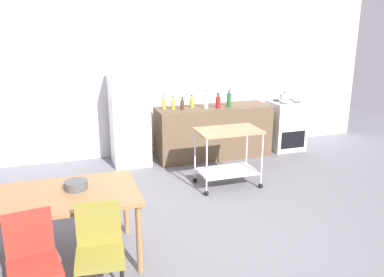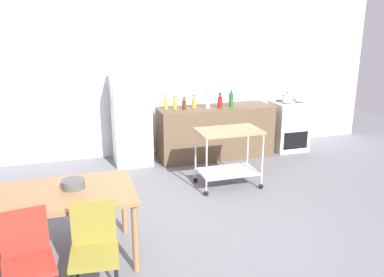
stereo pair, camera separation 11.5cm
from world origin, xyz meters
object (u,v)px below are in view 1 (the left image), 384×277
at_px(dining_table, 60,202).
at_px(chair_olive, 100,248).
at_px(bottle_sparkling_water, 173,104).
at_px(fruit_bowl, 76,185).
at_px(bottle_hot_sauce, 218,102).
at_px(bottle_soda, 164,104).
at_px(refrigerator, 130,119).
at_px(bottle_olive_oil, 192,103).
at_px(bottle_wine, 206,101).
at_px(kettle, 284,97).
at_px(stove_oven, 285,125).
at_px(kitchen_cart, 228,148).
at_px(bottle_vinegar, 229,99).
at_px(bottle_soy_sauce, 182,104).
at_px(chair_red, 33,259).

xyz_separation_m(dining_table, chair_olive, (0.30, -0.71, -0.15)).
relative_size(bottle_sparkling_water, fruit_bowl, 1.01).
distance_m(bottle_hot_sauce, fruit_bowl, 3.50).
bearing_deg(chair_olive, bottle_soda, 72.90).
height_order(refrigerator, bottle_olive_oil, refrigerator).
relative_size(chair_olive, bottle_wine, 2.94).
height_order(bottle_olive_oil, kettle, bottle_olive_oil).
bearing_deg(bottle_sparkling_water, stove_oven, 0.28).
relative_size(stove_oven, bottle_hot_sauce, 3.54).
relative_size(refrigerator, bottle_wine, 5.12).
bearing_deg(chair_olive, bottle_sparkling_water, 70.52).
bearing_deg(chair_olive, stove_oven, 47.63).
relative_size(kitchen_cart, bottle_vinegar, 3.19).
bearing_deg(bottle_hot_sauce, dining_table, -136.26).
distance_m(bottle_soy_sauce, bottle_olive_oil, 0.20).
bearing_deg(bottle_vinegar, bottle_soy_sauce, 177.52).
bearing_deg(chair_red, kettle, 28.75).
xyz_separation_m(dining_table, bottle_olive_oil, (2.22, 2.67, 0.32)).
bearing_deg(bottle_vinegar, bottle_olive_oil, 170.92).
bearing_deg(bottle_hot_sauce, refrigerator, 172.51).
distance_m(chair_olive, bottle_olive_oil, 3.92).
bearing_deg(fruit_bowl, bottle_sparkling_water, 56.20).
relative_size(dining_table, bottle_soy_sauce, 6.98).
relative_size(bottle_soy_sauce, kettle, 0.90).
bearing_deg(bottle_olive_oil, chair_red, -126.08).
bearing_deg(chair_red, stove_oven, 28.79).
relative_size(kitchen_cart, bottle_soy_sauce, 4.24).
xyz_separation_m(bottle_soda, bottle_olive_oil, (0.49, -0.02, -0.01)).
distance_m(bottle_sparkling_water, bottle_soy_sauce, 0.16).
relative_size(dining_table, bottle_olive_oil, 6.69).
distance_m(chair_olive, kettle, 4.91).
relative_size(dining_table, fruit_bowl, 6.63).
distance_m(chair_red, bottle_soda, 3.95).
bearing_deg(stove_oven, dining_table, -146.84).
bearing_deg(kitchen_cart, bottle_olive_oil, 94.59).
bearing_deg(bottle_olive_oil, bottle_wine, -26.22).
bearing_deg(dining_table, bottle_vinegar, 41.88).
relative_size(bottle_soda, fruit_bowl, 1.11).
relative_size(bottle_soda, bottle_vinegar, 0.88).
xyz_separation_m(bottle_vinegar, fruit_bowl, (-2.70, -2.49, -0.23)).
distance_m(bottle_soda, kettle, 2.21).
height_order(chair_olive, bottle_wine, bottle_wine).
xyz_separation_m(kitchen_cart, fruit_bowl, (-2.17, -1.25, 0.22)).
distance_m(kitchen_cart, bottle_hot_sauce, 1.32).
xyz_separation_m(stove_oven, bottle_vinegar, (-1.19, -0.08, 0.57)).
bearing_deg(bottle_soy_sauce, stove_oven, 1.24).
bearing_deg(bottle_olive_oil, bottle_hot_sauce, -17.95).
xyz_separation_m(dining_table, chair_red, (-0.23, -0.70, -0.15)).
distance_m(chair_red, kitchen_cart, 3.27).
distance_m(bottle_olive_oil, kettle, 1.72).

